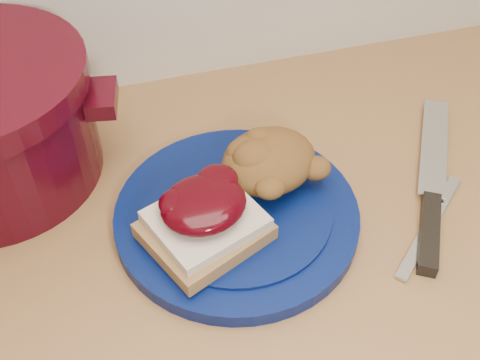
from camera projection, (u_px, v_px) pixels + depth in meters
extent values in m
cylinder|color=#05124A|center=(237.00, 216.00, 0.74)|extent=(0.38, 0.38, 0.02)
cube|color=olive|center=(205.00, 231.00, 0.69)|extent=(0.16, 0.15, 0.02)
cube|color=beige|center=(205.00, 219.00, 0.68)|extent=(0.14, 0.14, 0.01)
ellipsoid|color=#310108|center=(203.00, 204.00, 0.67)|extent=(0.12, 0.12, 0.03)
ellipsoid|color=brown|center=(269.00, 161.00, 0.74)|extent=(0.15, 0.14, 0.06)
cube|color=black|center=(429.00, 233.00, 0.72)|extent=(0.08, 0.11, 0.02)
cube|color=silver|center=(434.00, 145.00, 0.82)|extent=(0.13, 0.19, 0.00)
cube|color=silver|center=(430.00, 225.00, 0.73)|extent=(0.15, 0.14, 0.00)
cube|color=#37050F|center=(102.00, 98.00, 0.74)|extent=(0.05, 0.07, 0.02)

